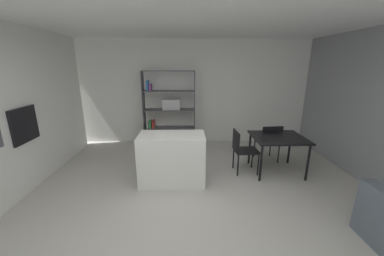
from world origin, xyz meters
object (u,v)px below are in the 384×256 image
(dining_chair_island_side, at_px, (242,148))
(dining_chair_far, at_px, (269,140))
(built_in_oven, at_px, (24,125))
(kitchen_island, at_px, (172,159))
(open_bookshelf, at_px, (168,108))
(dining_table, at_px, (278,140))

(dining_chair_island_side, relative_size, dining_chair_far, 1.02)
(built_in_oven, distance_m, dining_chair_far, 4.59)
(kitchen_island, relative_size, dining_chair_island_side, 1.36)
(open_bookshelf, height_order, dining_chair_far, open_bookshelf)
(built_in_oven, bearing_deg, kitchen_island, 3.76)
(built_in_oven, relative_size, kitchen_island, 0.51)
(open_bookshelf, xyz_separation_m, dining_chair_far, (2.27, -1.08, -0.51))
(open_bookshelf, bearing_deg, built_in_oven, -136.53)
(dining_table, bearing_deg, open_bookshelf, 145.60)
(open_bookshelf, relative_size, dining_chair_island_side, 2.27)
(open_bookshelf, relative_size, dining_table, 1.97)
(kitchen_island, distance_m, open_bookshelf, 2.00)
(kitchen_island, xyz_separation_m, dining_chair_far, (2.06, 0.83, 0.06))
(kitchen_island, distance_m, dining_chair_island_side, 1.39)
(dining_table, distance_m, dining_chair_island_side, 0.72)
(open_bookshelf, relative_size, dining_chair_far, 2.31)
(kitchen_island, xyz_separation_m, dining_table, (2.05, 0.36, 0.21))
(dining_chair_island_side, bearing_deg, built_in_oven, 94.59)
(built_in_oven, bearing_deg, dining_table, 6.64)
(built_in_oven, bearing_deg, dining_chair_island_side, 7.80)
(dining_chair_far, bearing_deg, built_in_oven, 6.41)
(built_in_oven, xyz_separation_m, dining_chair_island_side, (3.72, 0.51, -0.63))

